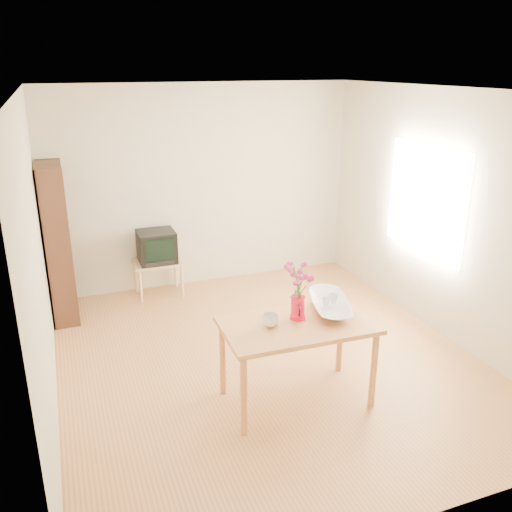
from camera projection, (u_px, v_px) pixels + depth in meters
name	position (u px, v px, depth m)	size (l,w,h in m)	color
room	(270.00, 235.00, 5.04)	(4.50, 4.50, 4.50)	#AA6E3C
table	(297.00, 333.00, 4.59)	(1.30, 0.76, 0.75)	#C07942
tv_stand	(158.00, 267.00, 6.84)	(0.60, 0.45, 0.46)	tan
bookshelf	(58.00, 248.00, 6.12)	(0.28, 0.70, 1.80)	black
pitcher	(298.00, 308.00, 4.61)	(0.14, 0.21, 0.21)	red
flowers	(299.00, 280.00, 4.52)	(0.23, 0.23, 0.33)	#E03494
mug	(270.00, 320.00, 4.49)	(0.14, 0.14, 0.11)	white
bowl	(331.00, 285.00, 4.75)	(0.49, 0.49, 0.46)	white
teacup_a	(326.00, 290.00, 4.76)	(0.06, 0.06, 0.06)	white
teacup_b	(334.00, 288.00, 4.80)	(0.08, 0.08, 0.07)	white
television	(156.00, 246.00, 6.76)	(0.45, 0.42, 0.39)	black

